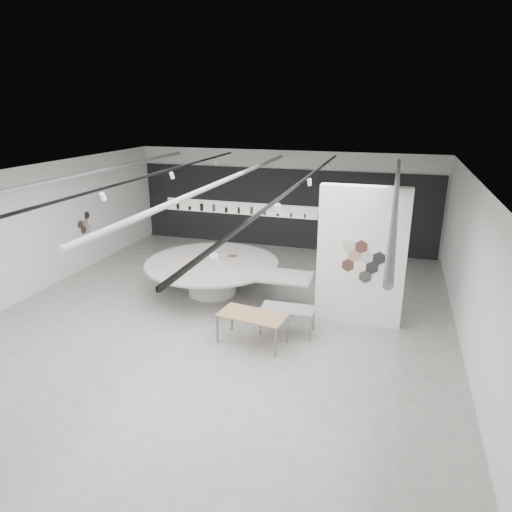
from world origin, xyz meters
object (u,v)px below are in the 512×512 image
(sample_table_wood, at_px, (252,317))
(sample_table_stone, at_px, (288,310))
(display_island, at_px, (214,273))
(partition_column, at_px, (361,257))
(kitchen_counter, at_px, (362,244))

(sample_table_wood, xyz_separation_m, sample_table_stone, (0.68, 0.76, -0.08))
(display_island, bearing_deg, sample_table_wood, -53.35)
(display_island, bearing_deg, partition_column, -9.70)
(sample_table_stone, bearing_deg, kitchen_counter, 79.33)
(display_island, bearing_deg, kitchen_counter, 49.68)
(partition_column, xyz_separation_m, sample_table_stone, (-1.61, -1.17, -1.18))
(partition_column, height_order, sample_table_stone, partition_column)
(sample_table_wood, xyz_separation_m, kitchen_counter, (1.94, 7.44, -0.18))
(sample_table_stone, relative_size, kitchen_counter, 0.74)
(display_island, xyz_separation_m, sample_table_stone, (2.68, -1.79, -0.04))
(sample_table_wood, distance_m, kitchen_counter, 7.69)
(sample_table_wood, bearing_deg, kitchen_counter, 75.41)
(sample_table_wood, bearing_deg, sample_table_stone, 48.22)
(display_island, relative_size, sample_table_wood, 3.05)
(display_island, distance_m, sample_table_wood, 3.24)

